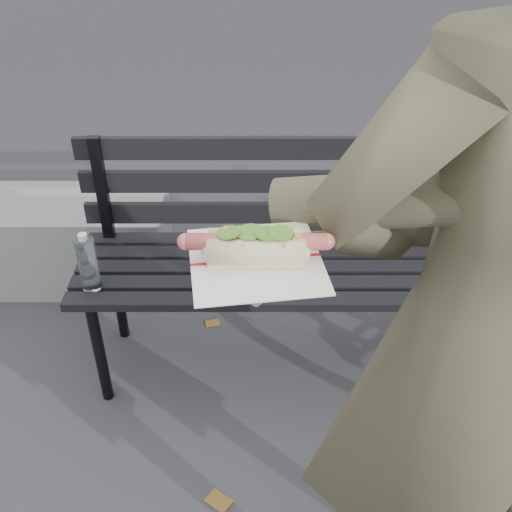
{
  "coord_description": "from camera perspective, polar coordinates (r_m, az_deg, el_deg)",
  "views": [
    {
      "loc": [
        -0.01,
        -0.74,
        1.71
      ],
      "look_at": [
        -0.01,
        -0.04,
        1.22
      ],
      "focal_mm": 42.0,
      "sensor_mm": 36.0,
      "label": 1
    }
  ],
  "objects": [
    {
      "name": "concrete_block",
      "position": [
        2.91,
        -20.3,
        1.39
      ],
      "size": [
        1.2,
        0.4,
        0.4
      ],
      "primitive_type": "cube",
      "color": "slate",
      "rests_on": "ground"
    },
    {
      "name": "person",
      "position": [
        1.18,
        21.09,
        -7.29
      ],
      "size": [
        0.77,
        0.58,
        1.93
      ],
      "primitive_type": "imported",
      "rotation": [
        0.0,
        0.0,
        3.32
      ],
      "color": "brown",
      "rests_on": "ground"
    },
    {
      "name": "held_hotdog",
      "position": [
        0.92,
        12.67,
        4.06
      ],
      "size": [
        0.64,
        0.31,
        0.2
      ],
      "color": "brown"
    },
    {
      "name": "park_bench",
      "position": [
        2.13,
        2.72,
        1.1
      ],
      "size": [
        1.5,
        0.44,
        0.88
      ],
      "color": "black",
      "rests_on": "ground"
    }
  ]
}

